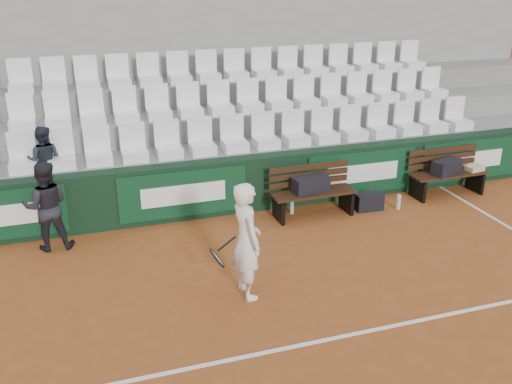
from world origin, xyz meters
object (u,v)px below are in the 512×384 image
bench_right (447,184)px  sports_bag_ground (368,201)px  sports_bag_right (447,167)px  spectator_c (41,134)px  sports_bag_left (311,184)px  water_bottle_near (292,207)px  water_bottle_far (399,202)px  tennis_player (246,241)px  ball_kid (46,206)px  bench_left (313,204)px

bench_right → sports_bag_ground: 1.78m
sports_bag_right → spectator_c: 7.30m
sports_bag_left → spectator_c: 4.59m
sports_bag_right → water_bottle_near: size_ratio=2.24×
water_bottle_far → spectator_c: spectator_c is taller
bench_right → tennis_player: (-4.73, -2.21, 0.58)m
bench_right → tennis_player: 5.25m
bench_right → sports_bag_right: 0.37m
bench_right → water_bottle_far: size_ratio=5.46×
tennis_player → water_bottle_near: bearing=55.9°
water_bottle_near → ball_kid: size_ratio=0.19×
sports_bag_right → water_bottle_far: 1.28m
sports_bag_left → ball_kid: ball_kid is taller
sports_bag_left → water_bottle_far: sports_bag_left is taller
sports_bag_left → sports_bag_right: same height
sports_bag_ground → tennis_player: size_ratio=0.30×
bench_left → sports_bag_left: 0.37m
bench_right → sports_bag_left: sports_bag_left is taller
bench_left → tennis_player: bearing=-131.8°
bench_left → tennis_player: 2.89m
bench_left → bench_right: same height
sports_bag_right → ball_kid: 7.17m
bench_right → water_bottle_far: 1.29m
sports_bag_ground → ball_kid: (-5.48, 0.19, 0.57)m
tennis_player → spectator_c: 4.16m
bench_right → spectator_c: (-7.24, 1.01, 1.36)m
spectator_c → bench_right: bearing=-176.1°
water_bottle_far → bench_left: bearing=172.1°
bench_right → water_bottle_far: bearing=-165.4°
water_bottle_far → ball_kid: bearing=176.6°
bench_left → water_bottle_near: (-0.33, 0.19, -0.09)m
tennis_player → spectator_c: (-2.51, 3.23, 0.78)m
sports_bag_right → water_bottle_far: sports_bag_right is taller
water_bottle_near → tennis_player: tennis_player is taller
bench_left → sports_bag_left: sports_bag_left is taller
sports_bag_left → sports_bag_right: (2.81, 0.04, 0.00)m
sports_bag_ground → sports_bag_left: bearing=175.8°
bench_right → sports_bag_left: (-2.89, -0.08, 0.36)m
sports_bag_ground → spectator_c: 5.77m
sports_bag_left → spectator_c: bearing=165.9°
bench_right → sports_bag_right: bearing=-156.3°
sports_bag_right → spectator_c: bearing=171.7°
tennis_player → spectator_c: size_ratio=1.38×
sports_bag_left → water_bottle_far: bearing=-8.5°
sports_bag_ground → spectator_c: spectator_c is taller
bench_right → water_bottle_near: bench_right is taller
bench_left → spectator_c: size_ratio=1.28×
water_bottle_near → water_bottle_far: water_bottle_far is taller
bench_right → spectator_c: size_ratio=1.28×
bench_right → sports_bag_right: sports_bag_right is taller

